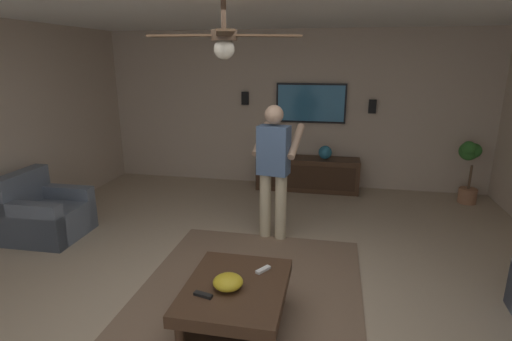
{
  "coord_description": "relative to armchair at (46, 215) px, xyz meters",
  "views": [
    {
      "loc": [
        -2.98,
        -0.73,
        2.14
      ],
      "look_at": [
        0.65,
        0.0,
        1.1
      ],
      "focal_mm": 27.84,
      "sensor_mm": 36.0,
      "label": 1
    }
  ],
  "objects": [
    {
      "name": "ground_plane",
      "position": [
        -0.99,
        -2.73,
        -0.28
      ],
      "size": [
        9.07,
        9.07,
        0.0
      ],
      "primitive_type": "plane",
      "color": "tan"
    },
    {
      "name": "wall_back_tv",
      "position": [
        2.83,
        -2.73,
        1.03
      ],
      "size": [
        0.1,
        6.67,
        2.62
      ],
      "primitive_type": "cube",
      "color": "#BCA893",
      "rests_on": "ground"
    },
    {
      "name": "area_rug",
      "position": [
        -1.05,
        -2.74,
        -0.27
      ],
      "size": [
        3.15,
        2.1,
        0.01
      ],
      "primitive_type": "cube",
      "color": "#7A604C",
      "rests_on": "ground"
    },
    {
      "name": "armchair",
      "position": [
        0.0,
        0.0,
        0.0
      ],
      "size": [
        0.82,
        0.83,
        0.82
      ],
      "rotation": [
        0.0,
        0.0,
        -1.55
      ],
      "color": "slate",
      "rests_on": "ground"
    },
    {
      "name": "coffee_table",
      "position": [
        -1.25,
        -2.74,
        0.02
      ],
      "size": [
        1.0,
        0.8,
        0.4
      ],
      "color": "#422B1C",
      "rests_on": "ground"
    },
    {
      "name": "media_console",
      "position": [
        2.5,
        -3.04,
        -0.0
      ],
      "size": [
        0.45,
        1.7,
        0.55
      ],
      "rotation": [
        0.0,
        0.0,
        3.14
      ],
      "color": "#422B1C",
      "rests_on": "ground"
    },
    {
      "name": "tv",
      "position": [
        2.74,
        -3.04,
        1.16
      ],
      "size": [
        0.05,
        1.16,
        0.65
      ],
      "rotation": [
        0.0,
        0.0,
        3.14
      ],
      "color": "black"
    },
    {
      "name": "person_standing",
      "position": [
        0.54,
        -2.77,
        0.65
      ],
      "size": [
        0.6,
        0.6,
        1.64
      ],
      "rotation": [
        0.0,
        0.0,
        -0.17
      ],
      "color": "#C6B793",
      "rests_on": "ground"
    },
    {
      "name": "potted_plant_tall",
      "position": [
        2.38,
        -5.48,
        0.36
      ],
      "size": [
        0.37,
        0.32,
        0.97
      ],
      "color": "#9E6B4C",
      "rests_on": "ground"
    },
    {
      "name": "bowl",
      "position": [
        -1.31,
        -2.7,
        0.18
      ],
      "size": [
        0.24,
        0.24,
        0.11
      ],
      "primitive_type": "ellipsoid",
      "color": "gold",
      "rests_on": "coffee_table"
    },
    {
      "name": "remote_white",
      "position": [
        -0.99,
        -2.92,
        0.13
      ],
      "size": [
        0.15,
        0.12,
        0.02
      ],
      "primitive_type": "cube",
      "rotation": [
        0.0,
        0.0,
        2.55
      ],
      "color": "white",
      "rests_on": "coffee_table"
    },
    {
      "name": "remote_black",
      "position": [
        -1.45,
        -2.54,
        0.13
      ],
      "size": [
        0.08,
        0.16,
        0.02
      ],
      "primitive_type": "cube",
      "rotation": [
        0.0,
        0.0,
        1.35
      ],
      "color": "black",
      "rests_on": "coffee_table"
    },
    {
      "name": "vase_round",
      "position": [
        2.5,
        -3.32,
        0.38
      ],
      "size": [
        0.22,
        0.22,
        0.22
      ],
      "primitive_type": "sphere",
      "color": "teal",
      "rests_on": "media_console"
    },
    {
      "name": "wall_speaker_left",
      "position": [
        2.75,
        -4.04,
        1.12
      ],
      "size": [
        0.06,
        0.12,
        0.22
      ],
      "primitive_type": "cube",
      "color": "black"
    },
    {
      "name": "wall_speaker_right",
      "position": [
        2.75,
        -1.92,
        1.21
      ],
      "size": [
        0.06,
        0.12,
        0.22
      ],
      "primitive_type": "cube",
      "color": "black"
    },
    {
      "name": "ceiling_fan",
      "position": [
        -0.89,
        -2.59,
        2.01
      ],
      "size": [
        1.19,
        1.19,
        0.46
      ],
      "color": "#4C3828"
    }
  ]
}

